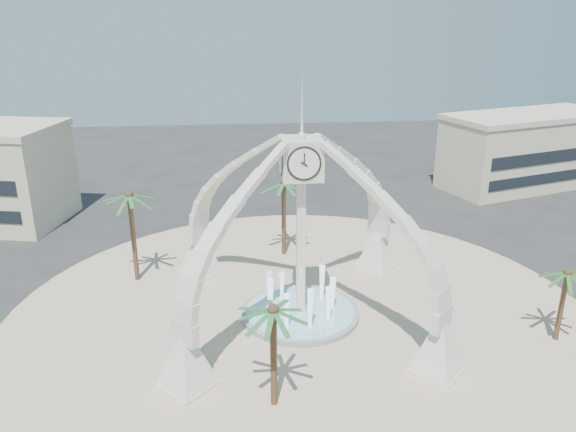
{
  "coord_description": "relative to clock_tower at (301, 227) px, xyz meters",
  "views": [
    {
      "loc": [
        -4.04,
        -33.41,
        19.57
      ],
      "look_at": [
        -0.65,
        2.0,
        6.56
      ],
      "focal_mm": 35.0,
      "sensor_mm": 36.0,
      "label": 1
    }
  ],
  "objects": [
    {
      "name": "palm_south",
      "position": [
        -2.44,
        -9.0,
        -0.9
      ],
      "size": [
        4.72,
        4.72,
        6.39
      ],
      "rotation": [
        0.0,
        0.0,
        0.29
      ],
      "color": "brown",
      "rests_on": "ground"
    },
    {
      "name": "palm_east",
      "position": [
        15.75,
        -4.5,
        -1.86
      ],
      "size": [
        3.63,
        3.63,
        5.32
      ],
      "rotation": [
        0.0,
        0.0,
        0.1
      ],
      "color": "brown",
      "rests_on": "ground"
    },
    {
      "name": "fountain",
      "position": [
        0.0,
        0.0,
        -6.2
      ],
      "size": [
        8.0,
        8.0,
        3.62
      ],
      "color": "gray",
      "rests_on": "ground"
    },
    {
      "name": "palm_west",
      "position": [
        -11.92,
        6.62,
        0.32
      ],
      "size": [
        4.64,
        4.64,
        7.68
      ],
      "rotation": [
        0.0,
        0.0,
        0.2
      ],
      "color": "brown",
      "rests_on": "ground"
    },
    {
      "name": "palm_north",
      "position": [
        -0.19,
        10.44,
        -0.23
      ],
      "size": [
        4.71,
        4.71,
        7.11
      ],
      "rotation": [
        0.0,
        0.0,
        0.21
      ],
      "color": "brown",
      "rests_on": "ground"
    },
    {
      "name": "ground",
      "position": [
        0.0,
        0.0,
        -6.49
      ],
      "size": [
        140.0,
        140.0,
        0.0
      ],
      "primitive_type": "plane",
      "color": "#282828",
      "rests_on": "ground"
    },
    {
      "name": "plaza",
      "position": [
        0.0,
        0.0,
        -6.46
      ],
      "size": [
        40.0,
        40.0,
        0.06
      ],
      "primitive_type": "cylinder",
      "color": "#C1AF90",
      "rests_on": "ground"
    },
    {
      "name": "building_ne",
      "position": [
        30.0,
        28.0,
        -2.18
      ],
      "size": [
        21.87,
        14.17,
        8.6
      ],
      "rotation": [
        0.0,
        0.0,
        0.31
      ],
      "color": "#C3B998",
      "rests_on": "ground"
    },
    {
      "name": "clock_tower",
      "position": [
        0.0,
        0.0,
        0.0
      ],
      "size": [
        17.94,
        17.94,
        16.3
      ],
      "color": "silver",
      "rests_on": "ground"
    }
  ]
}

